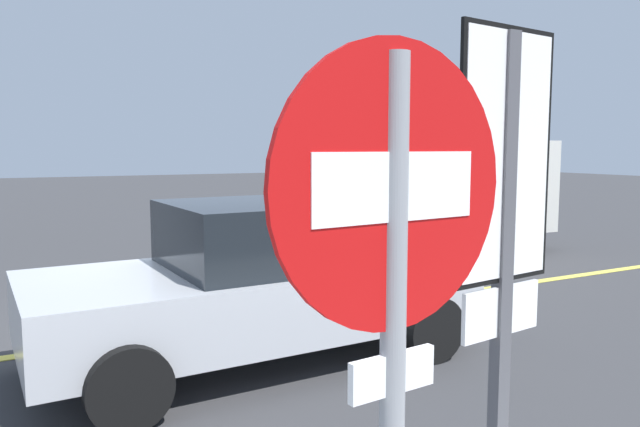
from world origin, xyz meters
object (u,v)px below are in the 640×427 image
(stop_sign, at_px, (393,323))
(white_van, at_px, (423,188))
(car_silver_mid_road, at_px, (262,280))
(speed_limit_sign, at_px, (504,223))

(stop_sign, height_order, white_van, stop_sign)
(stop_sign, distance_m, car_silver_mid_road, 4.37)
(stop_sign, height_order, speed_limit_sign, speed_limit_sign)
(car_silver_mid_road, bearing_deg, white_van, 38.94)
(stop_sign, distance_m, white_van, 10.48)
(white_van, distance_m, car_silver_mid_road, 6.63)
(speed_limit_sign, height_order, car_silver_mid_road, speed_limit_sign)
(car_silver_mid_road, bearing_deg, speed_limit_sign, -97.47)
(white_van, xyz_separation_m, car_silver_mid_road, (-5.14, -4.15, -0.49))
(stop_sign, relative_size, car_silver_mid_road, 0.55)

